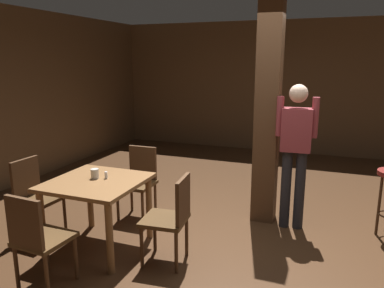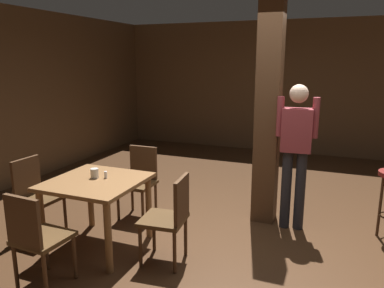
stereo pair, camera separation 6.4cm
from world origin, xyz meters
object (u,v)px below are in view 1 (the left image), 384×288
chair_east (172,215)px  dining_table (97,192)px  salt_shaker (106,175)px  chair_west (35,194)px  chair_south (37,237)px  napkin_cup (95,174)px  chair_north (139,178)px  standing_person (295,147)px

chair_east → dining_table: bearing=179.1°
dining_table → salt_shaker: size_ratio=12.58×
chair_east → chair_west: same height
chair_south → chair_west: bearing=134.4°
chair_east → chair_south: bearing=-137.2°
chair_east → napkin_cup: chair_east is taller
chair_west → chair_east: bearing=0.2°
chair_south → napkin_cup: size_ratio=8.71×
chair_north → chair_west: same height
standing_person → chair_north: bearing=-169.2°
chair_west → napkin_cup: bearing=5.4°
napkin_cup → standing_person: (1.93, 1.20, 0.19)m
chair_east → chair_south: size_ratio=1.00×
dining_table → napkin_cup: bearing=135.8°
standing_person → salt_shaker: bearing=-147.3°
chair_north → standing_person: (1.87, 0.36, 0.50)m
salt_shaker → standing_person: bearing=32.7°
chair_east → salt_shaker: (-0.80, 0.10, 0.29)m
chair_east → salt_shaker: 0.86m
chair_north → chair_west: 1.24m
chair_south → napkin_cup: 0.94m
chair_north → standing_person: bearing=10.8°
salt_shaker → chair_west: bearing=-173.0°
napkin_cup → standing_person: size_ratio=0.06×
chair_north → salt_shaker: bearing=-85.7°
chair_north → napkin_cup: 0.90m
chair_south → chair_west: (-0.80, 0.82, 0.00)m
dining_table → standing_person: 2.29m
chair_south → chair_north: 1.74m
chair_south → salt_shaker: 0.98m
chair_east → napkin_cup: bearing=175.8°
dining_table → chair_north: (-0.00, 0.90, -0.12)m
chair_west → salt_shaker: (0.89, 0.11, 0.29)m
chair_south → salt_shaker: chair_south is taller
chair_east → chair_north: (-0.86, 0.91, 0.00)m
napkin_cup → chair_south: bearing=-88.4°
dining_table → salt_shaker: bearing=56.0°
chair_north → standing_person: 1.97m
chair_north → chair_west: (-0.83, -0.92, 0.00)m
dining_table → chair_east: 0.87m
chair_south → chair_north: (0.03, 1.74, 0.00)m
chair_south → chair_west: 1.15m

